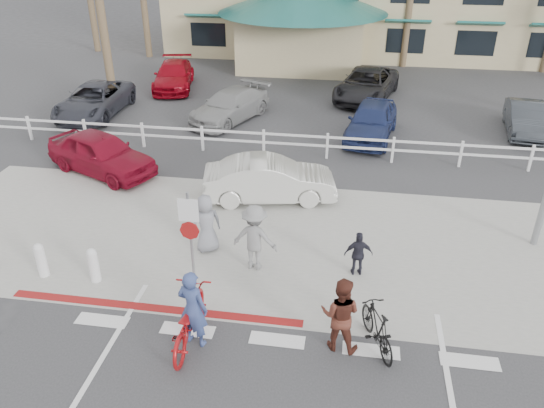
% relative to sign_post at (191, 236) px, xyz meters
% --- Properties ---
extents(ground, '(140.00, 140.00, 0.00)m').
position_rel_sign_post_xyz_m(ground, '(2.30, -2.20, -1.45)').
color(ground, '#333335').
extents(sidewalk_plaza, '(22.00, 7.00, 0.01)m').
position_rel_sign_post_xyz_m(sidewalk_plaza, '(2.30, 2.30, -1.44)').
color(sidewalk_plaza, gray).
rests_on(sidewalk_plaza, ground).
extents(cross_street, '(40.00, 5.00, 0.01)m').
position_rel_sign_post_xyz_m(cross_street, '(2.30, 6.30, -1.45)').
color(cross_street, '#333335').
rests_on(cross_street, ground).
extents(parking_lot, '(50.00, 16.00, 0.01)m').
position_rel_sign_post_xyz_m(parking_lot, '(2.30, 15.80, -1.45)').
color(parking_lot, '#333335').
rests_on(parking_lot, ground).
extents(curb_red, '(7.00, 0.25, 0.02)m').
position_rel_sign_post_xyz_m(curb_red, '(-0.70, -1.00, -1.44)').
color(curb_red, maroon).
rests_on(curb_red, ground).
extents(rail_fence, '(29.40, 0.16, 1.00)m').
position_rel_sign_post_xyz_m(rail_fence, '(2.80, 8.30, -0.95)').
color(rail_fence, silver).
rests_on(rail_fence, ground).
extents(sign_post, '(0.50, 0.10, 2.90)m').
position_rel_sign_post_xyz_m(sign_post, '(0.00, 0.00, 0.00)').
color(sign_post, gray).
rests_on(sign_post, ground).
extents(bollard_0, '(0.26, 0.26, 0.95)m').
position_rel_sign_post_xyz_m(bollard_0, '(-2.50, -0.20, -0.97)').
color(bollard_0, silver).
rests_on(bollard_0, ground).
extents(bollard_1, '(0.26, 0.26, 0.95)m').
position_rel_sign_post_xyz_m(bollard_1, '(-3.90, -0.20, -0.97)').
color(bollard_1, silver).
rests_on(bollard_1, ground).
extents(bike_red, '(0.83, 2.24, 1.17)m').
position_rel_sign_post_xyz_m(bike_red, '(0.44, -1.88, -0.87)').
color(bike_red, maroon).
rests_on(bike_red, ground).
extents(rider_red, '(0.76, 0.59, 1.83)m').
position_rel_sign_post_xyz_m(rider_red, '(0.58, -1.92, -0.53)').
color(rider_red, navy).
rests_on(rider_red, ground).
extents(bike_black, '(1.04, 1.72, 1.00)m').
position_rel_sign_post_xyz_m(bike_black, '(4.39, -1.42, -0.95)').
color(bike_black, black).
rests_on(bike_black, ground).
extents(rider_black, '(0.93, 0.77, 1.74)m').
position_rel_sign_post_xyz_m(rider_black, '(3.60, -1.56, -0.58)').
color(rider_black, '#54261C').
rests_on(rider_black, ground).
extents(pedestrian_a, '(1.25, 0.82, 1.81)m').
position_rel_sign_post_xyz_m(pedestrian_a, '(1.34, 0.99, -0.55)').
color(pedestrian_a, gray).
rests_on(pedestrian_a, ground).
extents(pedestrian_child, '(0.75, 0.40, 1.22)m').
position_rel_sign_post_xyz_m(pedestrian_child, '(3.95, 1.11, -0.84)').
color(pedestrian_child, '#21212B').
rests_on(pedestrian_child, ground).
extents(pedestrian_b, '(0.96, 0.87, 1.65)m').
position_rel_sign_post_xyz_m(pedestrian_b, '(-0.10, 1.61, -0.62)').
color(pedestrian_b, gray).
rests_on(pedestrian_b, ground).
extents(car_white_sedan, '(4.38, 2.24, 1.38)m').
position_rel_sign_post_xyz_m(car_white_sedan, '(1.11, 4.79, -0.76)').
color(car_white_sedan, beige).
rests_on(car_white_sedan, ground).
extents(car_red_compact, '(4.59, 3.34, 1.45)m').
position_rel_sign_post_xyz_m(car_red_compact, '(-5.06, 5.86, -0.72)').
color(car_red_compact, maroon).
rests_on(car_red_compact, ground).
extents(lot_car_0, '(2.38, 5.01, 1.38)m').
position_rel_sign_post_xyz_m(lot_car_0, '(-8.06, 11.59, -0.76)').
color(lot_car_0, '#2D2F38').
rests_on(lot_car_0, ground).
extents(lot_car_1, '(3.44, 4.89, 1.31)m').
position_rel_sign_post_xyz_m(lot_car_1, '(-1.85, 11.89, -0.79)').
color(lot_car_1, gray).
rests_on(lot_car_1, ground).
extents(lot_car_2, '(2.44, 4.55, 1.47)m').
position_rel_sign_post_xyz_m(lot_car_2, '(4.32, 10.69, -0.71)').
color(lot_car_2, navy).
rests_on(lot_car_2, ground).
extents(lot_car_3, '(1.83, 4.01, 1.28)m').
position_rel_sign_post_xyz_m(lot_car_3, '(10.64, 12.23, -0.81)').
color(lot_car_3, '#2B3035').
rests_on(lot_car_3, ground).
extents(lot_car_4, '(2.76, 4.86, 1.33)m').
position_rel_sign_post_xyz_m(lot_car_4, '(-5.86, 16.25, -0.79)').
color(lot_car_4, maroon).
rests_on(lot_car_4, ground).
extents(lot_car_5, '(3.53, 5.59, 1.44)m').
position_rel_sign_post_xyz_m(lot_car_5, '(4.11, 15.99, -0.73)').
color(lot_car_5, black).
rests_on(lot_car_5, ground).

